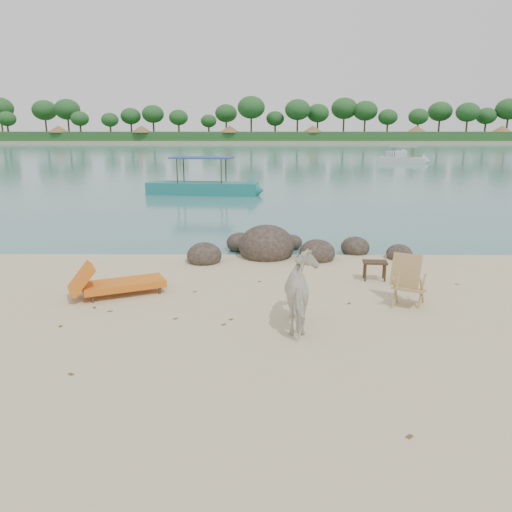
# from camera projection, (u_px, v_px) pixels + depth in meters

# --- Properties ---
(water) EXTENTS (400.00, 400.00, 0.00)m
(water) POSITION_uv_depth(u_px,v_px,m) (263.00, 149.00, 95.77)
(water) COLOR #346867
(water) RESTS_ON ground
(far_shore) EXTENTS (420.00, 90.00, 1.40)m
(far_shore) POSITION_uv_depth(u_px,v_px,m) (262.00, 140.00, 173.32)
(far_shore) COLOR tan
(far_shore) RESTS_ON ground
(far_scenery) EXTENTS (420.00, 18.00, 9.50)m
(far_scenery) POSITION_uv_depth(u_px,v_px,m) (262.00, 131.00, 140.27)
(far_scenery) COLOR #1E4C1E
(far_scenery) RESTS_ON ground
(boulders) EXTENTS (6.23, 2.77, 1.19)m
(boulders) POSITION_uv_depth(u_px,v_px,m) (278.00, 249.00, 14.20)
(boulders) COLOR #2D261E
(boulders) RESTS_ON ground
(cow) EXTENTS (0.74, 1.56, 1.30)m
(cow) POSITION_uv_depth(u_px,v_px,m) (304.00, 294.00, 8.95)
(cow) COLOR white
(cow) RESTS_ON ground
(side_table) EXTENTS (0.59, 0.41, 0.45)m
(side_table) POSITION_uv_depth(u_px,v_px,m) (374.00, 272.00, 11.87)
(side_table) COLOR black
(side_table) RESTS_ON ground
(lounge_chair) EXTENTS (2.28, 1.60, 0.65)m
(lounge_chair) POSITION_uv_depth(u_px,v_px,m) (124.00, 281.00, 10.82)
(lounge_chair) COLOR orange
(lounge_chair) RESTS_ON ground
(deck_chair) EXTENTS (0.91, 0.93, 1.00)m
(deck_chair) POSITION_uv_depth(u_px,v_px,m) (409.00, 283.00, 10.06)
(deck_chair) COLOR tan
(deck_chair) RESTS_ON ground
(boat_near) EXTENTS (7.11, 2.42, 3.39)m
(boat_near) POSITION_uv_depth(u_px,v_px,m) (202.00, 163.00, 27.97)
(boat_near) COLOR #1B726D
(boat_near) RESTS_ON water
(boat_mid) EXTENTS (5.82, 3.92, 2.87)m
(boat_mid) POSITION_uv_depth(u_px,v_px,m) (403.00, 149.00, 55.88)
(boat_mid) COLOR silver
(boat_mid) RESTS_ON water
(boat_far) EXTENTS (4.32, 4.05, 0.56)m
(boat_far) POSITION_uv_depth(u_px,v_px,m) (396.00, 152.00, 75.92)
(boat_far) COLOR beige
(boat_far) RESTS_ON water
(dead_leaves) EXTENTS (8.35, 6.26, 0.00)m
(dead_leaves) POSITION_uv_depth(u_px,v_px,m) (217.00, 323.00, 9.34)
(dead_leaves) COLOR brown
(dead_leaves) RESTS_ON ground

